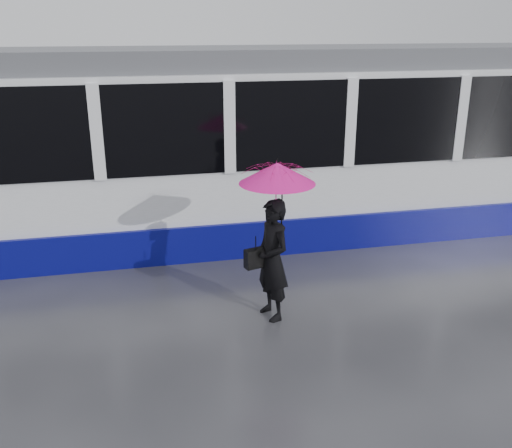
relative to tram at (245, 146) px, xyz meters
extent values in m
plane|color=#28282D|center=(-1.42, -2.50, -1.64)|extent=(90.00, 90.00, 0.00)
cube|color=#3F3D38|center=(-1.42, -0.72, -1.63)|extent=(34.00, 0.07, 0.02)
cube|color=#3F3D38|center=(-1.42, 0.72, -1.63)|extent=(34.00, 0.07, 0.02)
cube|color=white|center=(0.00, 0.00, -0.11)|extent=(24.00, 2.40, 2.95)
cube|color=#090B6D|center=(0.00, 0.00, -1.33)|extent=(24.00, 2.56, 0.62)
cube|color=black|center=(0.00, 0.00, 0.56)|extent=(23.00, 2.48, 1.40)
cube|color=#525459|center=(0.00, 0.00, 1.54)|extent=(23.60, 2.20, 0.35)
imported|color=black|center=(-0.33, -3.30, -0.82)|extent=(0.54, 0.68, 1.64)
imported|color=#FE157D|center=(-0.28, -3.30, 0.09)|extent=(1.11, 1.12, 0.82)
cone|color=#FE157D|center=(-0.28, -3.30, 0.35)|extent=(1.19, 1.19, 0.27)
cylinder|color=black|center=(-0.28, -3.30, 0.50)|extent=(0.01, 0.01, 0.06)
cylinder|color=black|center=(-0.20, -3.28, -0.22)|extent=(0.02, 0.02, 0.72)
cube|color=black|center=(-0.55, -3.28, -0.78)|extent=(0.32, 0.20, 0.25)
cylinder|color=black|center=(-0.55, -3.28, -0.56)|extent=(0.01, 0.01, 0.18)
camera|label=1|loc=(-2.05, -9.94, 2.10)|focal=40.00mm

